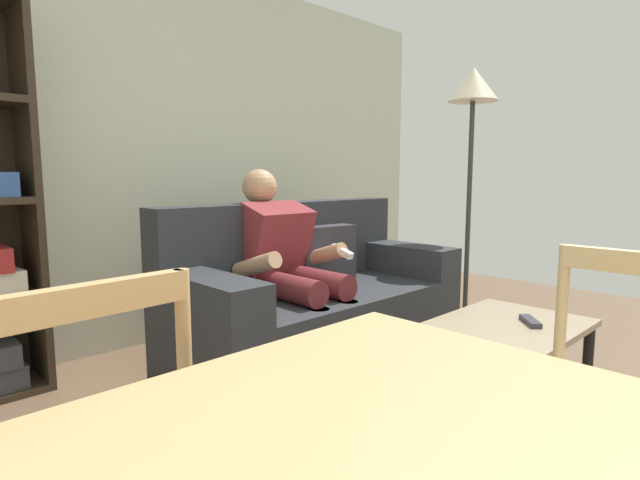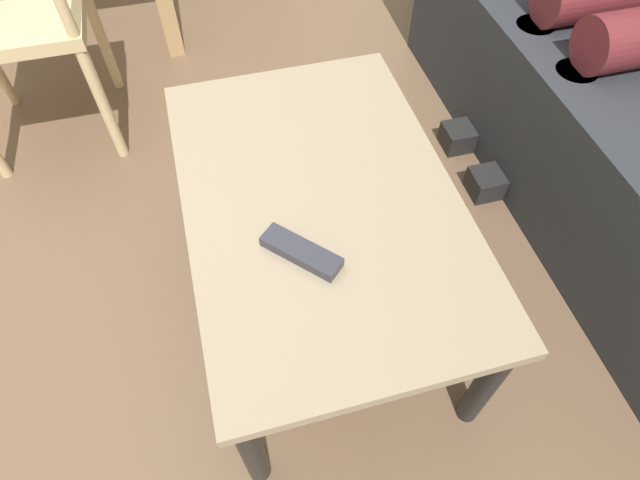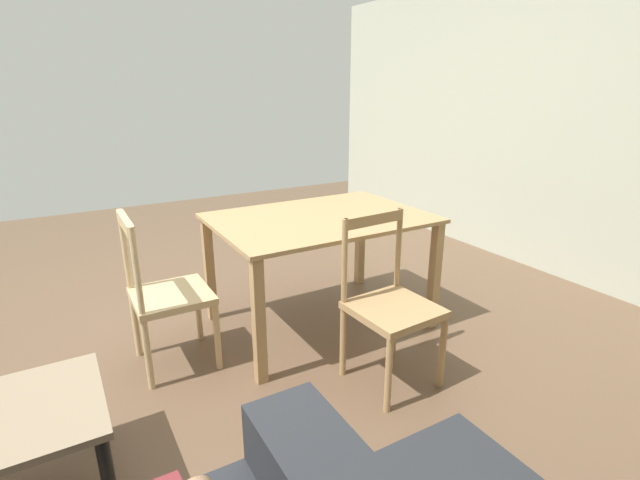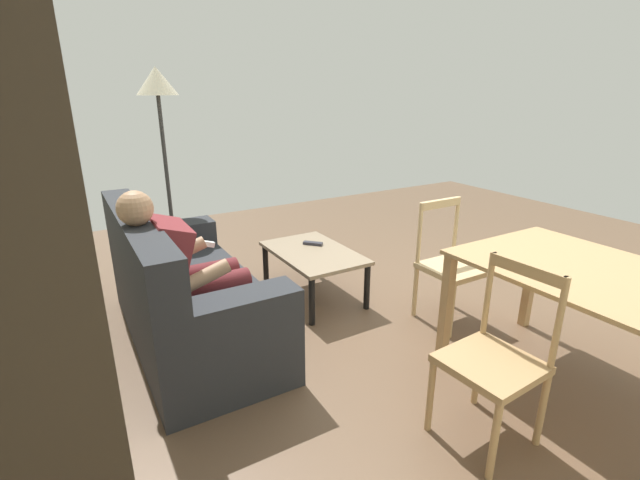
% 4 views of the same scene
% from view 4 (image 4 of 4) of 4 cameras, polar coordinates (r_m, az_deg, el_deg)
% --- Properties ---
extents(ground_plane, '(8.12, 8.12, 0.00)m').
position_cam_4_polar(ground_plane, '(3.63, 18.20, -10.37)').
color(ground_plane, brown).
extents(couch, '(1.82, 0.83, 0.95)m').
position_cam_4_polar(couch, '(3.29, -17.10, -6.63)').
color(couch, '#282B30').
rests_on(couch, ground_plane).
extents(person_lounging, '(0.59, 0.94, 1.15)m').
position_cam_4_polar(person_lounging, '(3.01, -16.64, -3.71)').
color(person_lounging, maroon).
rests_on(person_lounging, ground_plane).
extents(coffee_table, '(0.92, 0.59, 0.41)m').
position_cam_4_polar(coffee_table, '(3.78, -0.85, -2.19)').
color(coffee_table, gray).
rests_on(coffee_table, ground_plane).
extents(tv_remote, '(0.16, 0.15, 0.02)m').
position_cam_4_polar(tv_remote, '(3.91, -0.92, -0.43)').
color(tv_remote, '#2D2D38').
rests_on(tv_remote, coffee_table).
extents(bookshelf, '(0.84, 0.36, 1.98)m').
position_cam_4_polar(bookshelf, '(1.53, -31.95, -22.04)').
color(bookshelf, '#2D2319').
rests_on(bookshelf, ground_plane).
extents(dining_table, '(1.35, 0.96, 0.76)m').
position_cam_4_polar(dining_table, '(2.92, 31.12, -5.30)').
color(dining_table, tan).
rests_on(dining_table, ground_plane).
extents(dining_chair_near_wall, '(0.44, 0.44, 0.92)m').
position_cam_4_polar(dining_chair_near_wall, '(2.43, 21.35, -14.05)').
color(dining_chair_near_wall, tan).
rests_on(dining_chair_near_wall, ground_plane).
extents(dining_chair_facing_couch, '(0.42, 0.42, 0.92)m').
position_cam_4_polar(dining_chair_facing_couch, '(3.53, 16.30, -3.12)').
color(dining_chair_facing_couch, '#D1B27F').
rests_on(dining_chair_facing_couch, ground_plane).
extents(floor_lamp, '(0.36, 0.36, 1.89)m').
position_cam_4_polar(floor_lamp, '(4.38, -19.85, 16.26)').
color(floor_lamp, black).
rests_on(floor_lamp, ground_plane).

